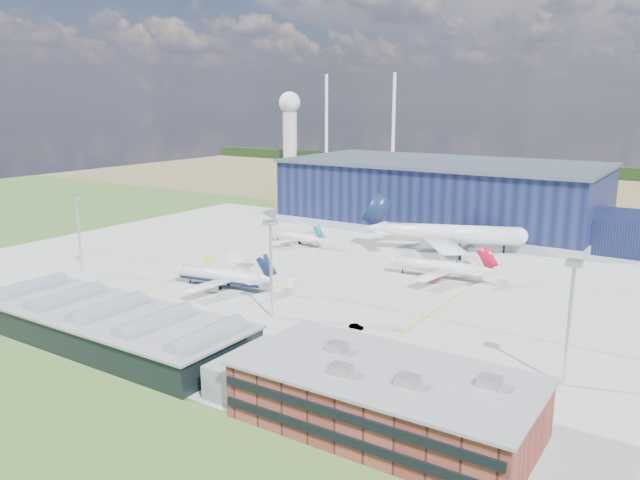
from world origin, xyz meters
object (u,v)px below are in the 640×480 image
Objects in this scene: airliner_red at (437,260)px; car_a at (491,382)px; hangar at (448,198)px; gse_van_a at (236,257)px; ops_building at (385,398)px; light_mast_west at (78,221)px; gse_tug_a at (141,299)px; gse_cart_a at (291,282)px; airliner_navy at (221,269)px; light_mast_center at (271,253)px; airliner_regional at (294,232)px; gse_cart_b at (293,243)px; gse_van_c at (269,345)px; light_mast_east at (571,303)px; car_b at (356,327)px; airliner_widebody at (451,224)px; airstair at (127,300)px; gse_van_b at (470,264)px; gse_tug_b at (209,260)px.

airliner_red reaches higher than car_a.
hangar reaches higher than gse_van_a.
airliner_red is (-26.09, 82.00, 0.45)m from ops_building.
gse_tug_a is at bearing -13.99° from light_mast_west.
car_a is at bearing -40.94° from gse_cart_a.
airliner_navy is (-71.18, 41.56, 0.44)m from ops_building.
light_mast_center is 0.72× the size of airliner_red.
gse_cart_b is (0.65, -1.58, -3.51)m from airliner_regional.
hangar reaches higher than gse_van_c.
light_mast_west is 135.00m from light_mast_east.
gse_cart_a is (30.53, -12.29, -0.37)m from gse_van_a.
light_mast_center reaches higher than gse_tug_a.
airliner_red is at bearing 60.22° from gse_tug_a.
car_b is (46.33, -7.24, -4.69)m from airliner_navy.
airliner_red is (-46.08, 52.00, -10.19)m from light_mast_east.
car_a is (54.17, -6.82, -14.80)m from light_mast_center.
gse_van_a is (-107.48, 36.48, -14.36)m from light_mast_east.
gse_tug_a is at bearing -145.62° from gse_cart_b.
light_mast_east reaches higher than airliner_navy.
airliner_widebody reaches higher than gse_van_a.
gse_van_c reaches higher than gse_tug_a.
gse_van_c is at bearing 134.46° from airliner_navy.
airstair is at bearing -172.80° from light_mast_east.
airstair is at bearing -138.15° from gse_cart_a.
gse_van_c is at bearing -149.45° from gse_van_a.
car_b is at bearing -104.94° from airliner_widebody.
light_mast_center and light_mast_east have the same top height.
gse_van_c is at bearing 128.76° from airliner_regional.
ops_building is 101.49m from gse_van_b.
airliner_navy is at bearing -162.12° from gse_van_a.
airstair is (-54.21, -64.67, -3.77)m from airliner_red.
car_b is (8.54, 20.31, -0.68)m from gse_van_c.
gse_van_b is at bearing 36.42° from gse_cart_a.
gse_tug_b is 1.01× the size of gse_cart_b.
light_mast_east is at bearing -96.47° from car_b.
gse_van_a is 75.37m from gse_van_c.
airliner_regional is (29.93, 65.07, -11.27)m from light_mast_west.
ops_building is 120.37m from airliner_widebody.
light_mast_west is 7.01× the size of car_b.
car_a is (42.56, 9.18, -0.59)m from gse_van_c.
ops_building is 109.95m from gse_van_a.
gse_cart_a is 0.73× the size of gse_van_b.
light_mast_center is at bearing 53.71° from gse_van_c.
gse_van_b reaches higher than gse_cart_b.
airstair is (-35.29, -12.67, -13.96)m from light_mast_center.
light_mast_east is 4.52× the size of gse_van_c.
gse_cart_a reaches higher than gse_cart_b.
light_mast_west is at bearing 91.76° from car_b.
gse_tug_b is 0.95× the size of gse_cart_a.
light_mast_center is 7.54× the size of gse_tug_b.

